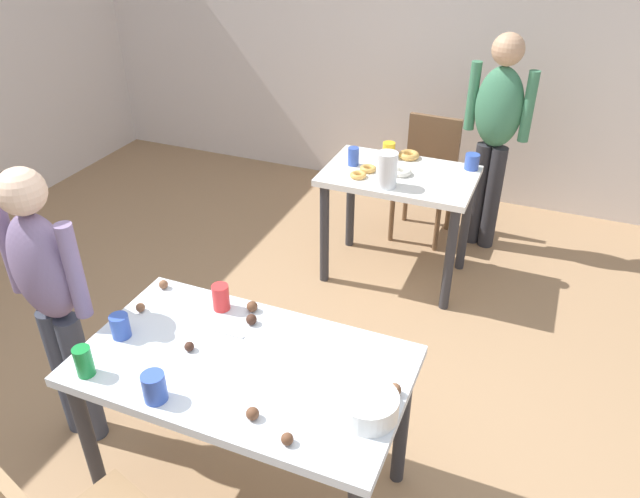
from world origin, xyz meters
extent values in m
plane|color=#9E7A56|center=(0.00, 0.00, 0.00)|extent=(6.40, 6.40, 0.00)
cube|color=silver|center=(0.00, 3.20, 1.30)|extent=(6.40, 0.10, 2.60)
cube|color=silver|center=(-0.08, -0.11, 0.73)|extent=(1.27, 0.72, 0.04)
cylinder|color=#2D2D33|center=(-0.65, -0.41, 0.35)|extent=(0.06, 0.06, 0.71)
cylinder|color=#2D2D33|center=(-0.65, 0.19, 0.35)|extent=(0.06, 0.06, 0.71)
cylinder|color=#2D2D33|center=(0.50, 0.19, 0.35)|extent=(0.06, 0.06, 0.71)
cube|color=white|center=(0.00, 1.78, 0.73)|extent=(0.93, 0.61, 0.04)
cylinder|color=#2D2D33|center=(-0.40, 1.53, 0.35)|extent=(0.06, 0.06, 0.71)
cylinder|color=#2D2D33|center=(0.41, 1.53, 0.35)|extent=(0.06, 0.06, 0.71)
cylinder|color=#2D2D33|center=(-0.40, 2.03, 0.35)|extent=(0.06, 0.06, 0.71)
cylinder|color=#2D2D33|center=(0.41, 2.03, 0.35)|extent=(0.06, 0.06, 0.71)
cube|color=brown|center=(0.03, 2.37, 0.43)|extent=(0.42, 0.42, 0.04)
cube|color=brown|center=(0.04, 2.55, 0.66)|extent=(0.38, 0.05, 0.42)
cylinder|color=brown|center=(0.20, 2.19, 0.21)|extent=(0.04, 0.04, 0.41)
cylinder|color=brown|center=(-0.14, 2.20, 0.21)|extent=(0.04, 0.04, 0.41)
cylinder|color=brown|center=(0.21, 2.53, 0.21)|extent=(0.04, 0.04, 0.41)
cylinder|color=brown|center=(-0.13, 2.54, 0.21)|extent=(0.04, 0.04, 0.41)
cylinder|color=#383D4C|center=(-1.04, -0.11, 0.35)|extent=(0.11, 0.11, 0.71)
cylinder|color=#383D4C|center=(-0.93, -0.13, 0.35)|extent=(0.11, 0.11, 0.71)
ellipsoid|color=slate|center=(-0.99, -0.12, 0.96)|extent=(0.34, 0.23, 0.50)
sphere|color=beige|center=(-0.99, -0.12, 1.30)|extent=(0.19, 0.19, 0.19)
cylinder|color=slate|center=(-1.18, -0.10, 1.00)|extent=(0.08, 0.08, 0.43)
cylinder|color=slate|center=(-0.80, -0.14, 1.00)|extent=(0.08, 0.08, 0.43)
cylinder|color=#28282D|center=(0.52, 2.40, 0.38)|extent=(0.11, 0.11, 0.76)
cylinder|color=#28282D|center=(0.42, 2.43, 0.38)|extent=(0.11, 0.11, 0.76)
ellipsoid|color=#3D7A56|center=(0.47, 2.42, 1.03)|extent=(0.36, 0.27, 0.54)
sphere|color=tan|center=(0.47, 2.42, 1.40)|extent=(0.21, 0.21, 0.21)
cylinder|color=#3D7A56|center=(0.66, 2.37, 1.07)|extent=(0.08, 0.08, 0.46)
cylinder|color=#3D7A56|center=(0.29, 2.46, 1.07)|extent=(0.08, 0.08, 0.46)
cylinder|color=white|center=(0.45, -0.19, 0.79)|extent=(0.21, 0.21, 0.09)
cylinder|color=#198438|center=(-0.58, -0.39, 0.81)|extent=(0.07, 0.07, 0.12)
cube|color=silver|center=(-0.22, 0.01, 0.75)|extent=(0.17, 0.02, 0.01)
cylinder|color=#3351B2|center=(-0.60, -0.16, 0.80)|extent=(0.08, 0.08, 0.10)
cylinder|color=#3351B2|center=(-0.27, -0.40, 0.81)|extent=(0.08, 0.08, 0.11)
cylinder|color=red|center=(-0.32, 0.15, 0.81)|extent=(0.07, 0.07, 0.12)
sphere|color=#3D2319|center=(-0.15, 0.10, 0.77)|extent=(0.05, 0.05, 0.05)
sphere|color=brown|center=(0.51, -0.06, 0.77)|extent=(0.05, 0.05, 0.05)
sphere|color=#3D2319|center=(-0.30, -0.13, 0.77)|extent=(0.04, 0.04, 0.04)
sphere|color=brown|center=(-0.63, 0.00, 0.77)|extent=(0.04, 0.04, 0.04)
sphere|color=brown|center=(0.09, -0.35, 0.77)|extent=(0.05, 0.05, 0.05)
sphere|color=brown|center=(0.25, -0.40, 0.77)|extent=(0.04, 0.04, 0.04)
sphere|color=brown|center=(-0.64, 0.18, 0.77)|extent=(0.04, 0.04, 0.04)
sphere|color=brown|center=(-0.19, 0.18, 0.77)|extent=(0.05, 0.05, 0.05)
cylinder|color=white|center=(-0.02, 1.57, 0.86)|extent=(0.13, 0.13, 0.21)
cylinder|color=#3351B2|center=(0.40, 2.01, 0.80)|extent=(0.09, 0.09, 0.10)
cylinder|color=#3351B2|center=(-0.31, 1.78, 0.81)|extent=(0.07, 0.07, 0.12)
cylinder|color=yellow|center=(-0.14, 1.99, 0.80)|extent=(0.08, 0.08, 0.10)
torus|color=gold|center=(-0.19, 1.73, 0.77)|extent=(0.10, 0.10, 0.03)
torus|color=white|center=(-0.13, 1.82, 0.77)|extent=(0.12, 0.12, 0.04)
torus|color=gold|center=(-0.22, 1.62, 0.77)|extent=(0.10, 0.10, 0.03)
torus|color=white|center=(0.02, 1.76, 0.77)|extent=(0.13, 0.13, 0.04)
torus|color=gold|center=(-0.01, 2.03, 0.77)|extent=(0.14, 0.14, 0.04)
camera|label=1|loc=(0.87, -1.62, 2.34)|focal=34.25mm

